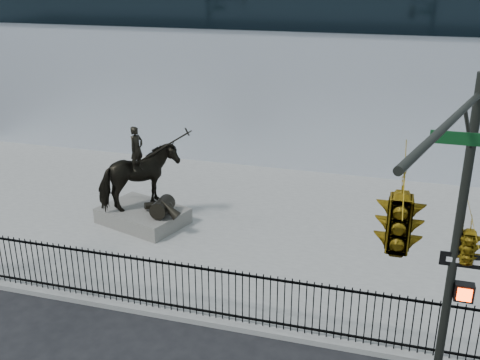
# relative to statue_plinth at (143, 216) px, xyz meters

# --- Properties ---
(ground) EXTENTS (120.00, 120.00, 0.00)m
(ground) POSITION_rel_statue_plinth_xyz_m (2.74, -6.02, -0.42)
(ground) COLOR black
(ground) RESTS_ON ground
(plaza) EXTENTS (30.00, 12.00, 0.15)m
(plaza) POSITION_rel_statue_plinth_xyz_m (2.74, 0.98, -0.35)
(plaza) COLOR gray
(plaza) RESTS_ON ground
(building) EXTENTS (44.00, 14.00, 9.00)m
(building) POSITION_rel_statue_plinth_xyz_m (2.74, 13.98, 4.08)
(building) COLOR silver
(building) RESTS_ON ground
(picket_fence) EXTENTS (22.10, 0.10, 1.50)m
(picket_fence) POSITION_rel_statue_plinth_xyz_m (2.74, -4.77, 0.48)
(picket_fence) COLOR black
(picket_fence) RESTS_ON plaza
(statue_plinth) EXTENTS (3.36, 2.77, 0.54)m
(statue_plinth) POSITION_rel_statue_plinth_xyz_m (0.00, 0.00, 0.00)
(statue_plinth) COLOR #5F5C57
(statue_plinth) RESTS_ON plaza
(equestrian_statue) EXTENTS (3.56, 2.77, 3.15)m
(equestrian_statue) POSITION_rel_statue_plinth_xyz_m (0.05, -0.02, 1.41)
(equestrian_statue) COLOR black
(equestrian_statue) RESTS_ON statue_plinth
(traffic_signal_right) EXTENTS (2.17, 6.86, 7.00)m
(traffic_signal_right) POSITION_rel_statue_plinth_xyz_m (9.20, -8.02, 4.43)
(traffic_signal_right) COLOR black
(traffic_signal_right) RESTS_ON ground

